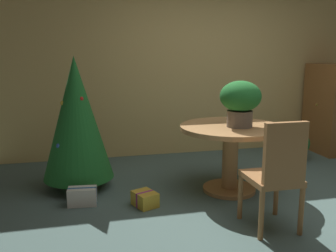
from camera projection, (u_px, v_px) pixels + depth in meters
ground_plane at (269, 206)px, 3.73m from camera, size 6.60×6.60×0.00m
back_wall_panel at (201, 66)px, 5.58m from camera, size 6.00×0.10×2.60m
round_dining_table at (231, 143)px, 4.05m from camera, size 1.10×1.10×0.74m
flower_vase at (240, 100)px, 3.90m from camera, size 0.43×0.43×0.49m
wooden_chair_near at (276, 172)px, 3.13m from camera, size 0.41×0.45×0.98m
holiday_tree at (76, 118)px, 4.10m from camera, size 0.78×0.78×1.48m
gift_box_gold at (145, 199)px, 3.73m from camera, size 0.27×0.30×0.15m
gift_box_cream at (82, 196)px, 3.75m from camera, size 0.30×0.19×0.18m
wooden_cabinet at (332, 109)px, 5.67m from camera, size 0.55×0.74×1.34m
potted_plant at (298, 146)px, 5.27m from camera, size 0.31×0.31×0.40m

